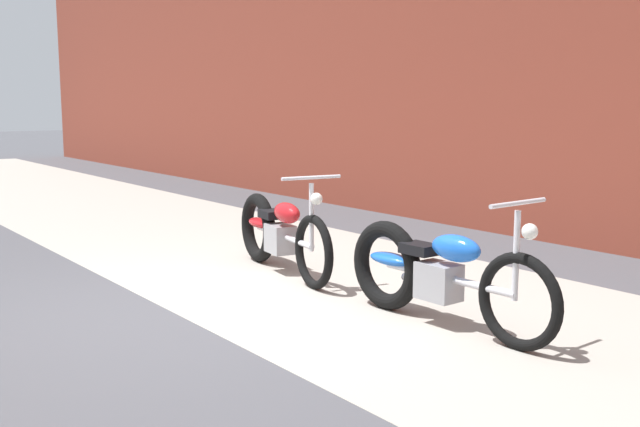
# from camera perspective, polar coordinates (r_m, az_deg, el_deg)

# --- Properties ---
(ground_plane) EXTENTS (80.00, 80.00, 0.00)m
(ground_plane) POSITION_cam_1_polar(r_m,az_deg,el_deg) (6.06, -11.00, -7.64)
(ground_plane) COLOR #47474C
(sidewalk_slab) EXTENTS (36.00, 3.50, 0.01)m
(sidewalk_slab) POSITION_cam_1_polar(r_m,az_deg,el_deg) (6.97, 2.09, -5.32)
(sidewalk_slab) COLOR #9E998E
(sidewalk_slab) RESTS_ON ground
(brick_building_wall) EXTENTS (36.00, 0.50, 4.97)m
(brick_building_wall) POSITION_cam_1_polar(r_m,az_deg,el_deg) (9.37, 19.26, 13.07)
(brick_building_wall) COLOR brown
(brick_building_wall) RESTS_ON ground
(motorcycle_red) EXTENTS (1.99, 0.67, 1.03)m
(motorcycle_red) POSITION_cam_1_polar(r_m,az_deg,el_deg) (7.38, -3.32, -1.42)
(motorcycle_red) COLOR black
(motorcycle_red) RESTS_ON ground
(motorcycle_blue) EXTENTS (2.01, 0.58, 1.03)m
(motorcycle_blue) POSITION_cam_1_polar(r_m,az_deg,el_deg) (5.70, 8.58, -4.48)
(motorcycle_blue) COLOR black
(motorcycle_blue) RESTS_ON ground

